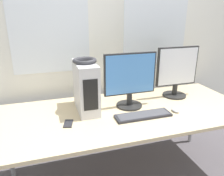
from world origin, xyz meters
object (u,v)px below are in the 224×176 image
Objects in this scene: pc_tower at (86,87)px; monitor_main at (130,79)px; mouse at (175,110)px; cell_phone at (68,124)px; monitor_right_near at (177,71)px; headphones at (85,61)px; keyboard at (143,115)px.

monitor_main reaches higher than pc_tower.
mouse is at bearing -33.77° from monitor_main.
pc_tower reaches higher than cell_phone.
monitor_right_near is (0.54, 0.10, 0.00)m from monitor_main.
mouse is (0.73, -0.27, -0.43)m from headphones.
mouse is (0.34, -0.23, -0.25)m from monitor_main.
monitor_main reaches higher than mouse.
monitor_right_near reaches higher than cell_phone.
headphones reaches higher than keyboard.
headphones is 0.95m from monitor_right_near.
pc_tower reaches higher than mouse.
cell_phone is (-0.19, -0.22, -0.21)m from pc_tower.
headphones is 1.51× the size of cell_phone.
keyboard is at bearing -179.02° from mouse.
mouse is at bearing 11.06° from cell_phone.
headphones reaches higher than mouse.
monitor_main is at bearing -169.39° from monitor_right_near.
cell_phone is (-1.11, -0.28, -0.26)m from monitor_right_near.
mouse is 0.67× the size of cell_phone.
monitor_main is 0.48m from mouse.
monitor_main is 1.04× the size of keyboard.
cell_phone is at bearing 176.91° from mouse.
cell_phone is (-0.92, 0.05, -0.01)m from mouse.
headphones is 0.42× the size of keyboard.
monitor_main is at bearing 31.34° from cell_phone.
monitor_right_near is at bearing 3.47° from headphones.
headphones is at bearing 90.00° from pc_tower.
monitor_right_near is 3.80× the size of cell_phone.
mouse reaches higher than cell_phone.
cell_phone is (-0.61, 0.05, -0.01)m from keyboard.
pc_tower is at bearing 146.66° from keyboard.
keyboard is at bearing 9.02° from cell_phone.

